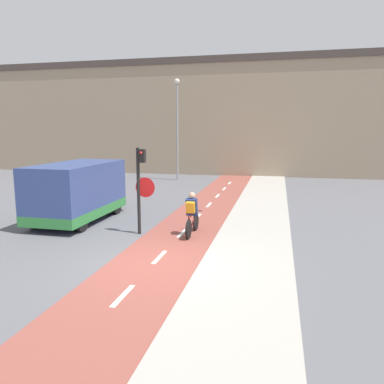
# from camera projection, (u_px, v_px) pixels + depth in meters

# --- Properties ---
(ground_plane) EXTENTS (120.00, 120.00, 0.00)m
(ground_plane) POSITION_uv_depth(u_px,v_px,m) (154.00, 264.00, 9.84)
(ground_plane) COLOR #5B5B60
(bike_lane) EXTENTS (2.39, 60.00, 0.02)m
(bike_lane) POSITION_uv_depth(u_px,v_px,m) (154.00, 264.00, 9.85)
(bike_lane) COLOR brown
(bike_lane) RESTS_ON ground_plane
(sidewalk_strip) EXTENTS (2.40, 60.00, 0.05)m
(sidewalk_strip) POSITION_uv_depth(u_px,v_px,m) (245.00, 271.00, 9.30)
(sidewalk_strip) COLOR #A8A399
(sidewalk_strip) RESTS_ON ground_plane
(building_row_background) EXTENTS (60.00, 5.20, 8.97)m
(building_row_background) POSITION_uv_depth(u_px,v_px,m) (241.00, 118.00, 30.44)
(building_row_background) COLOR gray
(building_row_background) RESTS_ON ground_plane
(traffic_light_pole) EXTENTS (0.67, 0.25, 2.91)m
(traffic_light_pole) POSITION_uv_depth(u_px,v_px,m) (141.00, 181.00, 12.41)
(traffic_light_pole) COLOR black
(traffic_light_pole) RESTS_ON ground_plane
(street_lamp_far) EXTENTS (0.36, 0.36, 6.93)m
(street_lamp_far) POSITION_uv_depth(u_px,v_px,m) (177.00, 119.00, 25.73)
(street_lamp_far) COLOR gray
(street_lamp_far) RESTS_ON ground_plane
(cyclist_near) EXTENTS (0.46, 1.72, 1.46)m
(cyclist_near) POSITION_uv_depth(u_px,v_px,m) (192.00, 215.00, 12.44)
(cyclist_near) COLOR black
(cyclist_near) RESTS_ON ground_plane
(van) EXTENTS (2.07, 4.43, 2.23)m
(van) POSITION_uv_depth(u_px,v_px,m) (78.00, 193.00, 14.39)
(van) COLOR #334784
(van) RESTS_ON ground_plane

